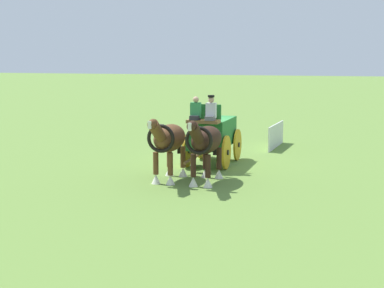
% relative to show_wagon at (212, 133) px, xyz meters
% --- Properties ---
extents(ground_plane, '(220.00, 220.00, 0.00)m').
position_rel_show_wagon_xyz_m(ground_plane, '(-0.17, -0.00, -1.22)').
color(ground_plane, olive).
extents(show_wagon, '(5.49, 1.74, 2.80)m').
position_rel_show_wagon_xyz_m(show_wagon, '(0.00, 0.00, 0.00)').
color(show_wagon, '#236B2D').
rests_on(show_wagon, ground).
extents(draft_horse_near, '(3.20, 0.95, 2.26)m').
position_rel_show_wagon_xyz_m(draft_horse_near, '(3.40, 0.72, 0.17)').
color(draft_horse_near, '#331E14').
rests_on(draft_horse_near, ground).
extents(draft_horse_off, '(3.07, 0.97, 2.27)m').
position_rel_show_wagon_xyz_m(draft_horse_off, '(3.43, -0.58, 0.17)').
color(draft_horse_off, brown).
rests_on(draft_horse_off, ground).
extents(sponsor_banner, '(3.20, 0.16, 1.10)m').
position_rel_show_wagon_xyz_m(sponsor_banner, '(-5.08, 1.65, -0.67)').
color(sponsor_banner, silver).
rests_on(sponsor_banner, ground).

